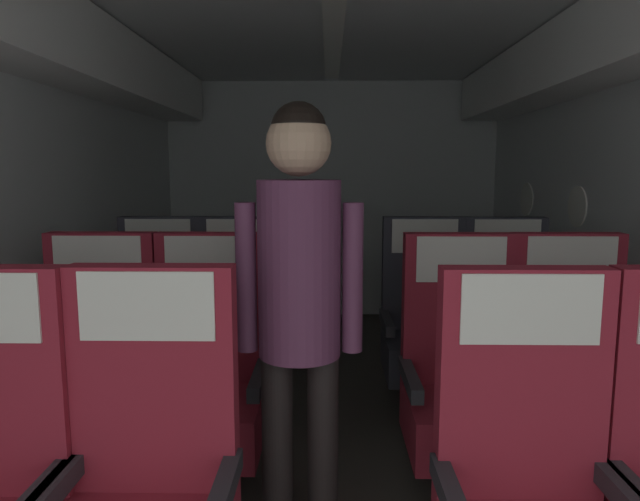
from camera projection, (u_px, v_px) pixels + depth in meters
name	position (u px, v px, depth m)	size (l,w,h in m)	color
ground	(333.00, 453.00, 2.82)	(3.36, 5.88, 0.02)	#3D3833
fuselage_shell	(334.00, 124.00, 2.84)	(3.24, 5.53, 2.27)	silver
seat_b_left_window	(96.00, 384.00, 2.46)	(0.51, 0.49, 1.12)	#38383D
seat_b_left_aisle	(208.00, 385.00, 2.45)	(0.51, 0.49, 1.12)	#38383D
seat_b_right_aisle	(573.00, 386.00, 2.44)	(0.51, 0.49, 1.12)	#38383D
seat_b_right_window	(462.00, 387.00, 2.43)	(0.51, 0.49, 1.12)	#38383D
seat_c_left_window	(157.00, 329.00, 3.32)	(0.51, 0.49, 1.12)	#38383D
seat_c_left_aisle	(239.00, 329.00, 3.32)	(0.51, 0.49, 1.12)	#38383D
seat_c_right_aisle	(508.00, 330.00, 3.30)	(0.51, 0.49, 1.12)	#38383D
seat_c_right_window	(425.00, 329.00, 3.31)	(0.51, 0.49, 1.12)	#38383D
flight_attendant	(299.00, 288.00, 1.91)	(0.43, 0.28, 1.61)	black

